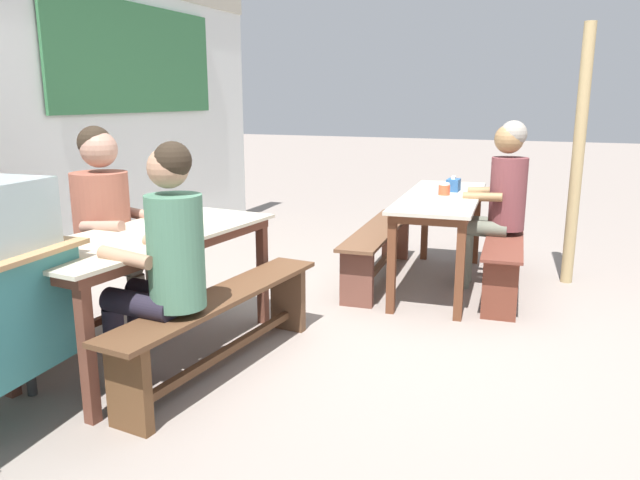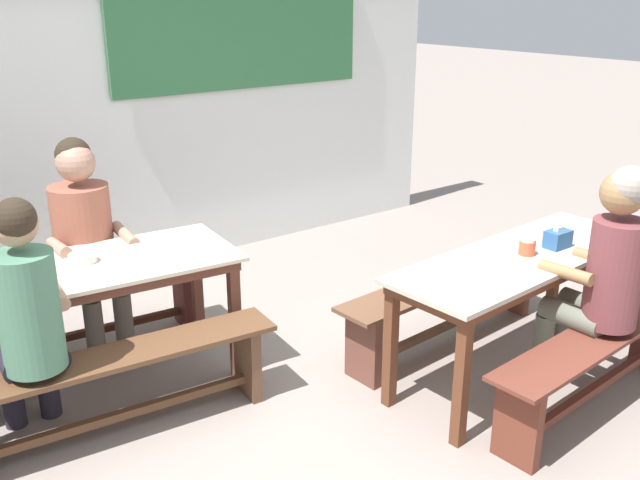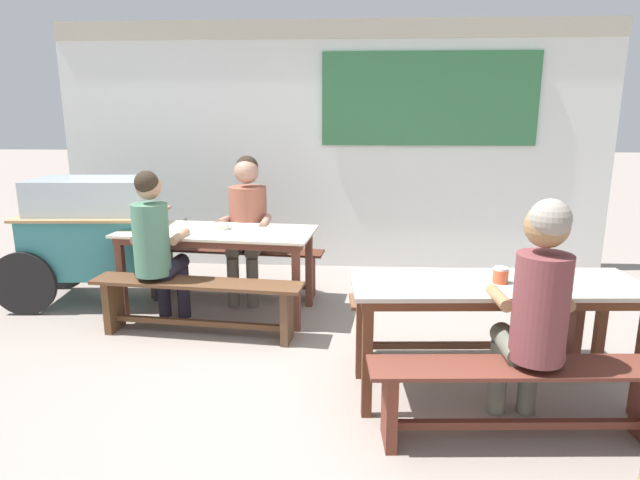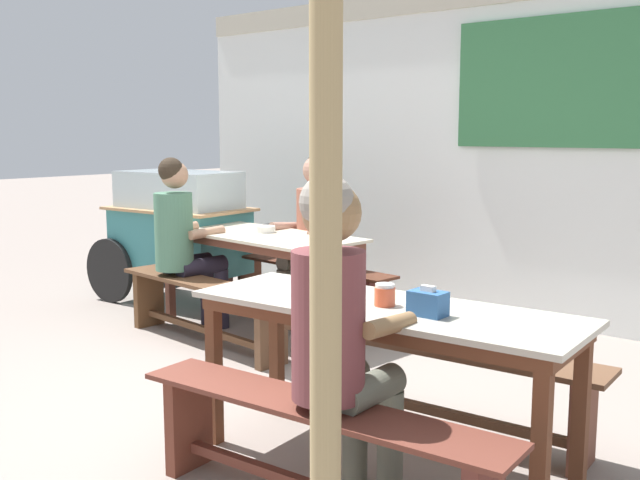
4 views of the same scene
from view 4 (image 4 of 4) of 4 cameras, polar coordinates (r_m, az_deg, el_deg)
name	(u,v)px [view 4 (image 4 of 4)]	position (r m, az deg, el deg)	size (l,w,h in m)	color
ground_plane	(235,400)	(4.36, -6.53, -12.13)	(40.00, 40.00, 0.00)	gray
backdrop_wall	(480,142)	(6.32, 12.17, 7.33)	(6.10, 0.23, 2.71)	silver
dining_table_far	(258,243)	(5.63, -4.76, -0.23)	(1.74, 0.87, 0.76)	beige
dining_table_near	(383,322)	(3.33, 4.89, -6.32)	(1.81, 0.73, 0.76)	#BAB4A3
bench_far_back	(307,283)	(6.03, -0.97, -3.34)	(1.73, 0.42, 0.46)	#4C2619
bench_far_front	(204,302)	(5.39, -8.90, -4.72)	(1.72, 0.44, 0.46)	brown
bench_near_back	(435,372)	(3.86, 8.79, -10.00)	(1.75, 0.42, 0.46)	brown
bench_near_front	(315,443)	(3.04, -0.35, -15.30)	(1.67, 0.40, 0.46)	brown
food_cart	(178,226)	(6.69, -10.87, 1.09)	(1.65, 0.86, 1.17)	teal
person_near_front	(338,322)	(2.90, 1.41, -6.32)	(0.40, 0.51, 1.36)	#636758
person_left_back_turned	(183,236)	(5.65, -10.47, 0.32)	(0.41, 0.57, 1.33)	#241F2D
person_center_facing	(315,225)	(5.82, -0.40, 1.13)	(0.47, 0.55, 1.37)	#635C4F
tissue_box	(428,303)	(3.12, 8.28, -4.81)	(0.15, 0.10, 0.13)	#2B5892
condiment_jar	(385,295)	(3.27, 4.99, -4.23)	(0.09, 0.09, 0.10)	#DC5432
soup_bowl	(265,229)	(5.63, -4.21, 0.83)	(0.15, 0.15, 0.05)	silver
wooden_support_post	(326,291)	(2.17, 0.44, -3.94)	(0.10, 0.10, 2.12)	tan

